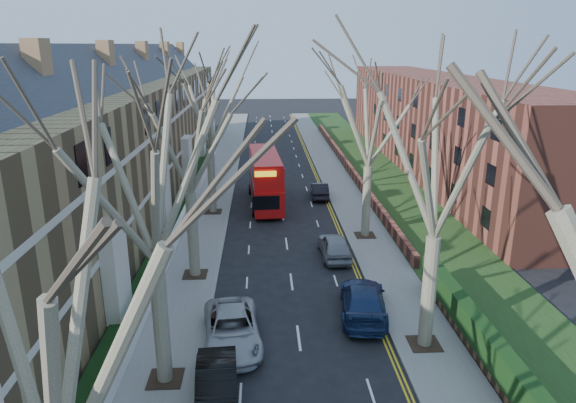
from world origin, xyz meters
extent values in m
cube|color=slate|center=(-6.00, 39.00, 0.06)|extent=(3.00, 102.00, 0.12)
cube|color=slate|center=(6.00, 39.00, 0.06)|extent=(3.00, 102.00, 0.12)
cube|color=olive|center=(-13.80, 31.00, 5.00)|extent=(9.00, 78.00, 10.00)
cube|color=#2A2D33|center=(-13.80, 31.00, 11.00)|extent=(4.67, 78.00, 4.67)
cube|color=silver|center=(-9.35, 31.00, 3.50)|extent=(0.12, 78.00, 0.35)
cube|color=silver|center=(-9.35, 31.00, 7.00)|extent=(0.12, 78.00, 0.35)
cube|color=brown|center=(17.50, 43.00, 5.00)|extent=(8.00, 54.00, 10.00)
cube|color=brown|center=(7.70, 43.00, 0.57)|extent=(0.35, 54.00, 0.90)
cube|color=white|center=(-7.65, 31.00, 0.62)|extent=(0.30, 78.00, 1.00)
cube|color=#1D3513|center=(10.50, 39.00, 0.15)|extent=(6.00, 102.00, 0.06)
cylinder|color=brown|center=(-5.70, 6.00, 2.75)|extent=(0.64, 0.64, 5.25)
cube|color=#2D2116|center=(-5.70, 6.00, 0.14)|extent=(1.40, 1.40, 0.05)
cylinder|color=brown|center=(-5.70, 16.00, 2.66)|extent=(0.64, 0.64, 5.07)
cube|color=#2D2116|center=(-5.70, 16.00, 0.14)|extent=(1.40, 1.40, 0.05)
cylinder|color=brown|center=(-5.70, 28.00, 2.75)|extent=(0.60, 0.60, 5.25)
cube|color=#2D2116|center=(-5.70, 28.00, 0.14)|extent=(1.40, 1.40, 0.05)
cylinder|color=brown|center=(5.70, 8.00, 2.75)|extent=(0.64, 0.64, 5.25)
cube|color=#2D2116|center=(5.70, 8.00, 0.14)|extent=(1.40, 1.40, 0.05)
cylinder|color=brown|center=(5.70, 22.00, 2.66)|extent=(0.60, 0.60, 5.07)
cube|color=#2D2116|center=(5.70, 22.00, 0.14)|extent=(1.40, 1.40, 0.05)
cube|color=red|center=(-1.37, 30.41, 1.37)|extent=(2.94, 10.35, 2.05)
cube|color=red|center=(-1.37, 30.41, 3.33)|extent=(2.91, 9.84, 1.86)
cube|color=black|center=(-1.37, 30.41, 1.79)|extent=(2.91, 9.54, 0.84)
cube|color=black|center=(-1.37, 30.41, 3.42)|extent=(2.90, 9.33, 0.84)
imported|color=black|center=(-3.47, 4.60, 0.74)|extent=(1.91, 4.61, 1.48)
imported|color=#A3A4A8|center=(-3.10, 8.67, 0.76)|extent=(3.07, 5.68, 1.51)
imported|color=navy|center=(3.42, 11.00, 0.80)|extent=(2.97, 5.78, 1.60)
imported|color=gray|center=(3.00, 18.52, 0.77)|extent=(1.91, 4.57, 1.55)
imported|color=black|center=(3.52, 32.04, 0.69)|extent=(1.64, 4.25, 1.38)
camera|label=1|loc=(-1.59, -12.21, 13.28)|focal=32.00mm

